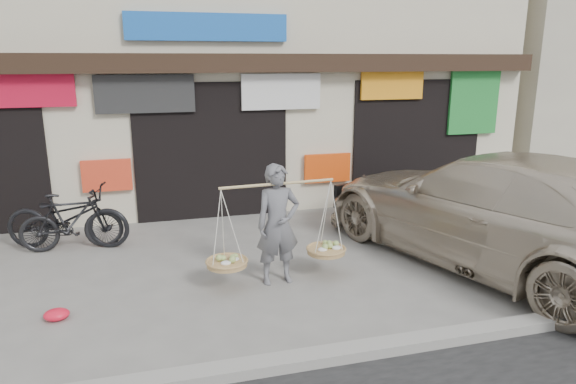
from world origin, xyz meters
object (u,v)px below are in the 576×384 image
object	(u,v)px
bike_1	(71,222)
suv	(495,209)
street_vendor	(278,229)
bike_0	(68,217)

from	to	relation	value
bike_1	suv	world-z (taller)	suv
street_vendor	suv	distance (m)	3.41
bike_0	bike_1	world-z (taller)	bike_0
street_vendor	suv	bearing A→B (deg)	-6.99
street_vendor	suv	size ratio (longest dim) A/B	0.31
street_vendor	bike_0	size ratio (longest dim) A/B	1.00
bike_1	suv	distance (m)	6.85
bike_0	street_vendor	bearing A→B (deg)	-112.08
street_vendor	bike_0	world-z (taller)	street_vendor
bike_0	bike_1	xyz separation A→B (m)	(0.07, -0.13, -0.04)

